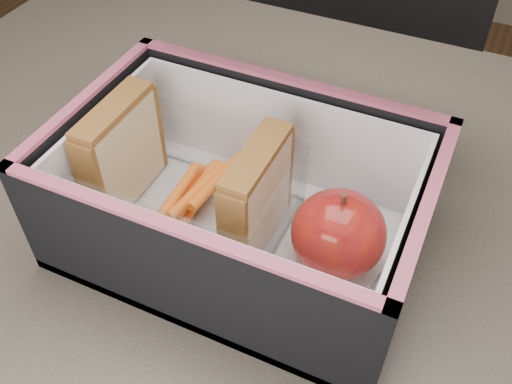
# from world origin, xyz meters

# --- Properties ---
(kitchen_table) EXTENTS (1.20, 0.80, 0.75)m
(kitchen_table) POSITION_xyz_m (0.00, 0.00, 0.66)
(kitchen_table) COLOR #64584C
(kitchen_table) RESTS_ON ground
(lunch_bag) EXTENTS (0.32, 0.35, 0.28)m
(lunch_bag) POSITION_xyz_m (-0.07, -0.05, 0.82)
(lunch_bag) COLOR black
(lunch_bag) RESTS_ON kitchen_table
(plastic_tub) EXTENTS (0.19, 0.14, 0.08)m
(plastic_tub) POSITION_xyz_m (-0.13, -0.06, 0.80)
(plastic_tub) COLOR white
(plastic_tub) RESTS_ON lunch_bag
(sandwich_left) EXTENTS (0.03, 0.10, 0.11)m
(sandwich_left) POSITION_xyz_m (-0.20, -0.06, 0.82)
(sandwich_left) COLOR #DFC188
(sandwich_left) RESTS_ON plastic_tub
(sandwich_right) EXTENTS (0.03, 0.10, 0.11)m
(sandwich_right) POSITION_xyz_m (-0.05, -0.06, 0.82)
(sandwich_right) COLOR #DFC188
(sandwich_right) RESTS_ON plastic_tub
(carrot_sticks) EXTENTS (0.05, 0.14, 0.03)m
(carrot_sticks) POSITION_xyz_m (-0.13, -0.06, 0.78)
(carrot_sticks) COLOR orange
(carrot_sticks) RESTS_ON plastic_tub
(paper_napkin) EXTENTS (0.10, 0.10, 0.01)m
(paper_napkin) POSITION_xyz_m (0.02, -0.06, 0.77)
(paper_napkin) COLOR white
(paper_napkin) RESTS_ON lunch_bag
(red_apple) EXTENTS (0.09, 0.09, 0.09)m
(red_apple) POSITION_xyz_m (0.02, -0.06, 0.81)
(red_apple) COLOR maroon
(red_apple) RESTS_ON paper_napkin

